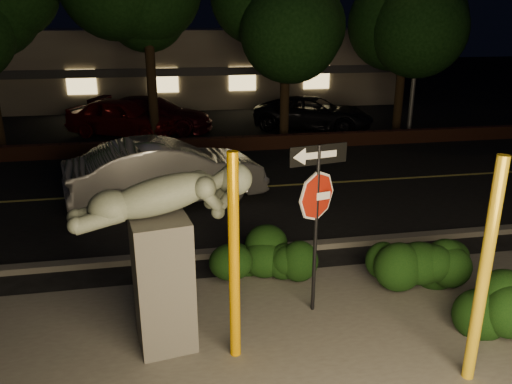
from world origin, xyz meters
TOP-DOWN VIEW (x-y plane):
  - ground at (0.00, 10.00)m, footprint 90.00×90.00m
  - patio at (0.00, -1.00)m, footprint 14.00×6.00m
  - road at (0.00, 7.00)m, footprint 80.00×8.00m
  - lane_marking at (0.00, 7.00)m, footprint 80.00×0.12m
  - curb at (0.00, 2.90)m, footprint 80.00×0.25m
  - brick_wall at (0.00, 11.30)m, footprint 40.00×0.35m
  - parking_lot at (0.00, 17.00)m, footprint 40.00×12.00m
  - building at (0.00, 24.99)m, footprint 22.00×10.20m
  - yellow_pole_left at (-1.36, -0.24)m, footprint 0.15×0.15m
  - yellow_pole_right at (1.55, -1.27)m, footprint 0.15×0.15m
  - signpost at (0.03, 0.66)m, footprint 0.91×0.21m
  - sculpture at (-2.25, 0.20)m, footprint 2.45×1.01m
  - hedge_center at (-0.50, 1.80)m, footprint 2.17×1.34m
  - hedge_right at (2.08, 1.07)m, footprint 2.01×1.41m
  - silver_sedan at (-2.16, 6.21)m, footprint 5.21×2.79m
  - parked_car_red at (-3.77, 14.56)m, footprint 4.83×3.56m
  - parked_car_darkred at (-2.57, 15.20)m, footprint 5.36×3.53m
  - parked_car_dark at (4.16, 14.34)m, footprint 5.51×4.22m

SIDE VIEW (x-z plane):
  - ground at x=0.00m, z-range 0.00..0.00m
  - road at x=0.00m, z-range 0.00..0.01m
  - parking_lot at x=0.00m, z-range 0.00..0.01m
  - patio at x=0.00m, z-range 0.00..0.02m
  - lane_marking at x=0.00m, z-range 0.02..0.02m
  - curb at x=0.00m, z-range 0.00..0.12m
  - brick_wall at x=0.00m, z-range 0.00..0.50m
  - hedge_center at x=-0.50m, z-range 0.00..1.05m
  - hedge_right at x=2.08m, z-range 0.00..1.19m
  - parked_car_dark at x=4.16m, z-range 0.00..1.39m
  - parked_car_darkred at x=-2.57m, z-range 0.00..1.44m
  - parked_car_red at x=-3.77m, z-range 0.00..1.53m
  - silver_sedan at x=-2.16m, z-range 0.00..1.63m
  - yellow_pole_left at x=-1.36m, z-range 0.00..2.93m
  - yellow_pole_right at x=1.55m, z-range 0.00..3.01m
  - sculpture at x=-2.25m, z-range 0.30..2.91m
  - signpost at x=0.03m, z-range 0.58..3.31m
  - building at x=0.00m, z-range 0.00..4.00m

